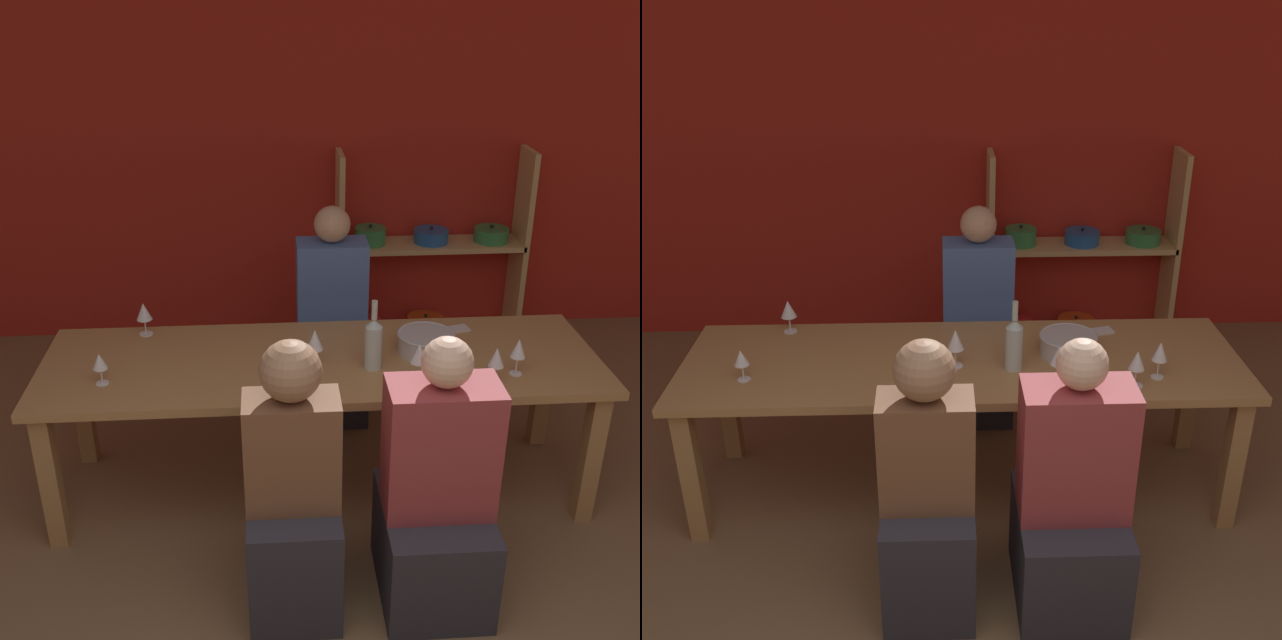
% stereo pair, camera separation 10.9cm
% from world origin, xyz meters
% --- Properties ---
extents(wall_back_red, '(8.80, 0.06, 2.70)m').
position_xyz_m(wall_back_red, '(0.00, 3.83, 1.35)').
color(wall_back_red, red).
rests_on(wall_back_red, ground_plane).
extents(shelf_unit, '(1.27, 0.30, 1.30)m').
position_xyz_m(shelf_unit, '(0.87, 3.63, 0.49)').
color(shelf_unit, tan).
rests_on(shelf_unit, ground_plane).
extents(dining_table, '(2.56, 0.80, 0.72)m').
position_xyz_m(dining_table, '(0.03, 1.95, 0.64)').
color(dining_table, '#AD7F4C').
rests_on(dining_table, ground_plane).
extents(mixing_bowl, '(0.27, 0.27, 0.10)m').
position_xyz_m(mixing_bowl, '(0.52, 1.98, 0.78)').
color(mixing_bowl, '#B7BABC').
rests_on(mixing_bowl, dining_table).
extents(wine_bottle_green, '(0.08, 0.08, 0.33)m').
position_xyz_m(wine_bottle_green, '(0.25, 1.85, 0.85)').
color(wine_bottle_green, '#B2C6C1').
rests_on(wine_bottle_green, dining_table).
extents(wine_glass_red_a, '(0.08, 0.08, 0.17)m').
position_xyz_m(wine_glass_red_a, '(-0.81, 2.27, 0.84)').
color(wine_glass_red_a, white).
rests_on(wine_glass_red_a, dining_table).
extents(wine_glass_empty_a, '(0.07, 0.07, 0.17)m').
position_xyz_m(wine_glass_empty_a, '(0.76, 1.68, 0.84)').
color(wine_glass_empty_a, white).
rests_on(wine_glass_empty_a, dining_table).
extents(wine_glass_white_a, '(0.06, 0.06, 0.15)m').
position_xyz_m(wine_glass_white_a, '(-0.93, 1.79, 0.83)').
color(wine_glass_white_a, white).
rests_on(wine_glass_white_a, dining_table).
extents(wine_glass_white_b, '(0.07, 0.07, 0.17)m').
position_xyz_m(wine_glass_white_b, '(0.88, 1.75, 0.85)').
color(wine_glass_white_b, white).
rests_on(wine_glass_white_b, dining_table).
extents(wine_glass_white_c, '(0.08, 0.08, 0.18)m').
position_xyz_m(wine_glass_white_c, '(0.43, 1.72, 0.85)').
color(wine_glass_white_c, white).
rests_on(wine_glass_white_c, dining_table).
extents(wine_glass_empty_b, '(0.08, 0.08, 0.18)m').
position_xyz_m(wine_glass_empty_b, '(-0.01, 1.88, 0.85)').
color(wine_glass_empty_b, white).
rests_on(wine_glass_empty_b, dining_table).
extents(cell_phone, '(0.16, 0.10, 0.01)m').
position_xyz_m(cell_phone, '(0.71, 2.20, 0.73)').
color(cell_phone, silver).
rests_on(cell_phone, dining_table).
extents(person_near_a, '(0.42, 0.53, 1.17)m').
position_xyz_m(person_near_a, '(0.43, 1.24, 0.42)').
color(person_near_a, '#2D2D38').
rests_on(person_near_a, ground_plane).
extents(person_far_a, '(0.38, 0.48, 1.23)m').
position_xyz_m(person_far_a, '(0.14, 2.68, 0.45)').
color(person_far_a, '#2D2D38').
rests_on(person_far_a, ground_plane).
extents(person_near_b, '(0.36, 0.45, 1.18)m').
position_xyz_m(person_near_b, '(-0.13, 1.22, 0.45)').
color(person_near_b, '#2D2D38').
rests_on(person_near_b, ground_plane).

